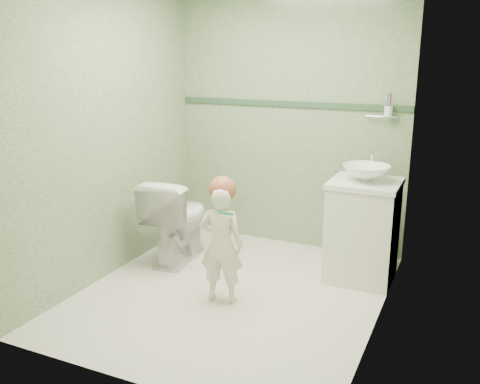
% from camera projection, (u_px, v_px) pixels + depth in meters
% --- Properties ---
extents(ground, '(2.50, 2.50, 0.00)m').
position_uv_depth(ground, '(232.00, 293.00, 4.05)').
color(ground, white).
rests_on(ground, ground).
extents(room_shell, '(2.50, 2.54, 2.40)m').
position_uv_depth(room_shell, '(231.00, 141.00, 3.73)').
color(room_shell, '#6B8B62').
rests_on(room_shell, ground).
extents(trim_stripe, '(2.20, 0.02, 0.05)m').
position_uv_depth(trim_stripe, '(289.00, 104.00, 4.78)').
color(trim_stripe, '#2F4F37').
rests_on(trim_stripe, room_shell).
extents(vanity, '(0.52, 0.50, 0.80)m').
position_uv_depth(vanity, '(362.00, 232.00, 4.22)').
color(vanity, silver).
rests_on(vanity, ground).
extents(counter, '(0.54, 0.52, 0.04)m').
position_uv_depth(counter, '(366.00, 183.00, 4.11)').
color(counter, white).
rests_on(counter, vanity).
extents(basin, '(0.37, 0.37, 0.13)m').
position_uv_depth(basin, '(366.00, 173.00, 4.09)').
color(basin, white).
rests_on(basin, counter).
extents(faucet, '(0.03, 0.13, 0.18)m').
position_uv_depth(faucet, '(372.00, 159.00, 4.23)').
color(faucet, silver).
rests_on(faucet, counter).
extents(cup_holder, '(0.26, 0.07, 0.21)m').
position_uv_depth(cup_holder, '(388.00, 111.00, 4.38)').
color(cup_holder, silver).
rests_on(cup_holder, room_shell).
extents(toilet, '(0.49, 0.78, 0.76)m').
position_uv_depth(toilet, '(178.00, 219.00, 4.63)').
color(toilet, white).
rests_on(toilet, ground).
extents(toddler, '(0.36, 0.27, 0.89)m').
position_uv_depth(toddler, '(221.00, 245.00, 3.83)').
color(toddler, beige).
rests_on(toddler, ground).
extents(hair_cap, '(0.20, 0.20, 0.20)m').
position_uv_depth(hair_cap, '(222.00, 190.00, 3.74)').
color(hair_cap, '#9F533C').
rests_on(hair_cap, toddler).
extents(teal_toothbrush, '(0.11, 0.14, 0.08)m').
position_uv_depth(teal_toothbrush, '(226.00, 212.00, 3.61)').
color(teal_toothbrush, '#10836F').
rests_on(teal_toothbrush, toddler).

